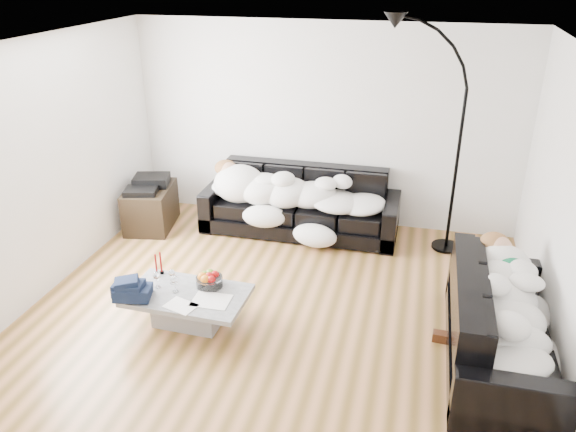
% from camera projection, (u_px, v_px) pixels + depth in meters
% --- Properties ---
extents(ground, '(5.00, 5.00, 0.00)m').
position_uv_depth(ground, '(281.00, 307.00, 5.77)').
color(ground, brown).
rests_on(ground, ground).
extents(wall_back, '(5.00, 0.02, 2.60)m').
position_uv_depth(wall_back, '(325.00, 126.00, 7.20)').
color(wall_back, silver).
rests_on(wall_back, ground).
extents(wall_left, '(0.02, 4.50, 2.60)m').
position_uv_depth(wall_left, '(46.00, 168.00, 5.77)').
color(wall_left, silver).
rests_on(wall_left, ground).
extents(wall_right, '(0.02, 4.50, 2.60)m').
position_uv_depth(wall_right, '(570.00, 218.00, 4.67)').
color(wall_right, silver).
rests_on(wall_right, ground).
extents(ceiling, '(5.00, 5.00, 0.00)m').
position_uv_depth(ceiling, '(279.00, 46.00, 4.68)').
color(ceiling, white).
rests_on(ceiling, ground).
extents(sofa_back, '(2.50, 0.87, 0.82)m').
position_uv_depth(sofa_back, '(300.00, 202.00, 7.21)').
color(sofa_back, black).
rests_on(sofa_back, ground).
extents(sofa_right, '(0.86, 2.01, 0.81)m').
position_uv_depth(sofa_right, '(502.00, 321.00, 4.86)').
color(sofa_right, black).
rests_on(sofa_right, ground).
extents(sleeper_back, '(2.12, 0.73, 0.42)m').
position_uv_depth(sleeper_back, '(299.00, 187.00, 7.08)').
color(sleeper_back, white).
rests_on(sleeper_back, sofa_back).
extents(sleeper_right, '(0.73, 1.72, 0.42)m').
position_uv_depth(sleeper_right, '(507.00, 299.00, 4.76)').
color(sleeper_right, white).
rests_on(sleeper_right, sofa_right).
extents(teal_cushion, '(0.42, 0.38, 0.20)m').
position_uv_depth(teal_cushion, '(495.00, 255.00, 5.29)').
color(teal_cushion, '#0E633D').
rests_on(teal_cushion, sofa_right).
extents(coffee_table, '(1.17, 0.71, 0.34)m').
position_uv_depth(coffee_table, '(188.00, 308.00, 5.46)').
color(coffee_table, '#939699').
rests_on(coffee_table, ground).
extents(fruit_bowl, '(0.31, 0.31, 0.16)m').
position_uv_depth(fruit_bowl, '(209.00, 279.00, 5.47)').
color(fruit_bowl, white).
rests_on(fruit_bowl, coffee_table).
extents(wine_glass_a, '(0.07, 0.07, 0.15)m').
position_uv_depth(wine_glass_a, '(172.00, 277.00, 5.52)').
color(wine_glass_a, white).
rests_on(wine_glass_a, coffee_table).
extents(wine_glass_b, '(0.09, 0.09, 0.17)m').
position_uv_depth(wine_glass_b, '(157.00, 280.00, 5.45)').
color(wine_glass_b, white).
rests_on(wine_glass_b, coffee_table).
extents(wine_glass_c, '(0.09, 0.09, 0.18)m').
position_uv_depth(wine_glass_c, '(175.00, 284.00, 5.37)').
color(wine_glass_c, white).
rests_on(wine_glass_c, coffee_table).
extents(candle_left, '(0.05, 0.05, 0.25)m').
position_uv_depth(candle_left, '(156.00, 265.00, 5.63)').
color(candle_left, maroon).
rests_on(candle_left, coffee_table).
extents(candle_right, '(0.05, 0.05, 0.24)m').
position_uv_depth(candle_right, '(161.00, 263.00, 5.68)').
color(candle_right, maroon).
rests_on(candle_right, coffee_table).
extents(newspaper_a, '(0.36, 0.28, 0.01)m').
position_uv_depth(newspaper_a, '(211.00, 300.00, 5.27)').
color(newspaper_a, silver).
rests_on(newspaper_a, coffee_table).
extents(newspaper_b, '(0.33, 0.28, 0.01)m').
position_uv_depth(newspaper_b, '(181.00, 306.00, 5.19)').
color(newspaper_b, silver).
rests_on(newspaper_b, coffee_table).
extents(navy_jacket, '(0.41, 0.37, 0.18)m').
position_uv_depth(navy_jacket, '(129.00, 283.00, 5.24)').
color(navy_jacket, black).
rests_on(navy_jacket, coffee_table).
extents(shoes, '(0.52, 0.43, 0.10)m').
position_uv_depth(shoes, '(456.00, 334.00, 5.27)').
color(shoes, '#472311').
rests_on(shoes, ground).
extents(av_cabinet, '(0.68, 0.88, 0.55)m').
position_uv_depth(av_cabinet, '(151.00, 207.00, 7.40)').
color(av_cabinet, black).
rests_on(av_cabinet, ground).
extents(stereo, '(0.51, 0.44, 0.13)m').
position_uv_depth(stereo, '(148.00, 183.00, 7.25)').
color(stereo, black).
rests_on(stereo, av_cabinet).
extents(floor_lamp, '(0.94, 0.60, 2.41)m').
position_uv_depth(floor_lamp, '(458.00, 155.00, 6.44)').
color(floor_lamp, black).
rests_on(floor_lamp, ground).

